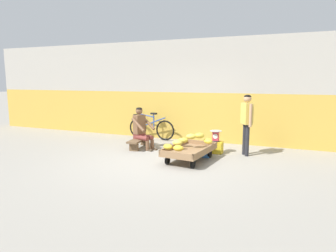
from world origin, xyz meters
TOP-DOWN VIEW (x-y plane):
  - ground_plane at (0.00, 0.00)m, footprint 80.00×80.00m
  - back_wall at (0.00, 2.84)m, footprint 16.00×0.30m
  - banana_cart at (0.63, 0.40)m, footprint 0.99×1.52m
  - banana_pile at (0.56, 0.40)m, footprint 0.96×1.22m
  - low_bench at (-1.10, 1.16)m, footprint 0.38×1.12m
  - vendor_seated at (-1.01, 1.13)m, footprint 0.73×0.60m
  - plastic_crate at (1.01, 1.39)m, footprint 0.36×0.28m
  - weighing_scale at (1.01, 1.39)m, footprint 0.30×0.30m
  - bicycle_near_left at (-1.36, 2.44)m, footprint 1.66×0.48m
  - customer_adult at (1.77, 1.45)m, footprint 0.34×0.43m
  - shopping_bag at (0.92, 0.85)m, footprint 0.18×0.12m

SIDE VIEW (x-z plane):
  - ground_plane at x=0.00m, z-range 0.00..0.00m
  - shopping_bag at x=0.92m, z-range 0.00..0.24m
  - plastic_crate at x=1.01m, z-range 0.00..0.30m
  - low_bench at x=-1.10m, z-range 0.06..0.33m
  - banana_cart at x=0.63m, z-range 0.06..0.42m
  - bicycle_near_left at x=-1.36m, z-range -0.08..0.78m
  - weighing_scale at x=1.01m, z-range 0.31..0.60m
  - banana_pile at x=0.56m, z-range 0.33..0.59m
  - vendor_seated at x=-1.01m, z-range 0.00..1.14m
  - customer_adult at x=1.77m, z-range 0.19..1.72m
  - back_wall at x=0.00m, z-range 0.00..3.12m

